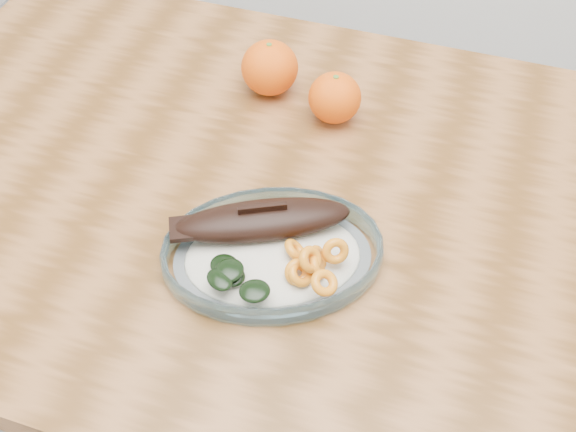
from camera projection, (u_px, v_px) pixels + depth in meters
The scene contains 4 objects.
dining_table at pixel (274, 237), 1.04m from camera, with size 1.20×0.80×0.75m.
plated_meal at pixel (272, 251), 0.88m from camera, with size 0.64×0.64×0.08m.
orange_left at pixel (270, 68), 1.08m from camera, with size 0.09×0.09×0.09m, color #EE4404.
orange_right at pixel (335, 98), 1.04m from camera, with size 0.08×0.08×0.08m, color #EE4404.
Camera 1 is at (0.23, -0.63, 1.45)m, focal length 45.00 mm.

